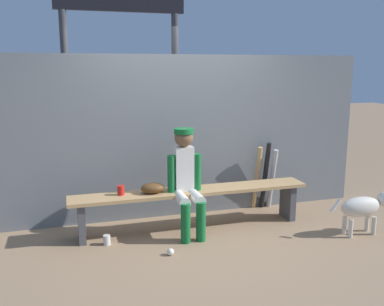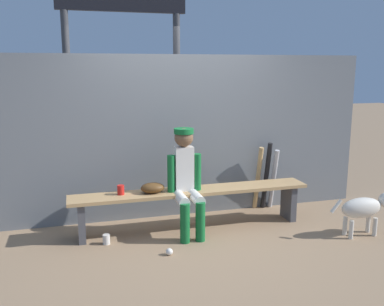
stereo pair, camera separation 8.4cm
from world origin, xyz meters
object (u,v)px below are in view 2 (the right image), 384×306
Objects in this scene: player_seated at (186,178)px; bat_aluminum_silver at (273,179)px; baseball at (169,252)px; bat_aluminum_black at (266,176)px; baseball_glove at (153,188)px; dog at (365,208)px; bat_wood_tan at (258,178)px; cup_on_ground at (106,239)px; cup_on_bench at (121,190)px; dugout_bench at (192,198)px; scoreboard at (126,10)px.

bat_aluminum_silver is (1.39, 0.53, -0.26)m from player_seated.
bat_aluminum_black is at bearing 33.99° from baseball.
baseball_glove reaches higher than dog.
bat_aluminum_silver is at bearing -14.45° from bat_aluminum_black.
bat_wood_tan is 8.11× the size of cup_on_ground.
player_seated is 0.77m from cup_on_bench.
bat_wood_tan reaches higher than cup_on_bench.
cup_on_bench is (-1.92, -0.42, 0.11)m from bat_wood_tan.
cup_on_bench reaches higher than cup_on_ground.
player_seated is at bearing 162.52° from dog.
player_seated reaches higher than baseball_glove.
bat_wood_tan is 2.25m from cup_on_ground.
bat_wood_tan is at bearing 173.33° from bat_aluminum_black.
cup_on_ground is (-2.24, -0.63, -0.42)m from bat_aluminum_black.
player_seated is at bearing -154.10° from bat_wood_tan.
dugout_bench is 3.26× the size of bat_wood_tan.
bat_wood_tan is 1.91m from baseball.
dog reaches higher than cup_on_ground.
bat_wood_tan is 12.05× the size of baseball.
bat_wood_tan is at bearing 16.81° from cup_on_ground.
player_seated is at bearing -156.71° from bat_aluminum_black.
cup_on_bench is at bearing 121.03° from baseball.
baseball is at bearing -121.72° from player_seated.
player_seated is 16.84× the size of baseball.
bat_wood_tan is 0.95× the size of bat_aluminum_black.
dog is (2.37, -0.74, -0.22)m from baseball_glove.
bat_aluminum_black is 12.74× the size of baseball.
bat_aluminum_black is (1.29, 0.56, -0.21)m from player_seated.
scoreboard reaches higher than cup_on_bench.
dugout_bench is at bearing 48.46° from player_seated.
player_seated is 2.12m from dog.
bat_wood_tan is at bearing 169.80° from bat_aluminum_silver.
cup_on_bench is (-0.37, 0.03, -0.01)m from baseball_glove.
bat_wood_tan reaches higher than bat_aluminum_silver.
dog is (0.82, -1.20, -0.11)m from bat_wood_tan.
cup_on_ground is (-0.95, -0.07, -0.63)m from player_seated.
player_seated reaches higher than bat_aluminum_black.
player_seated is 1.14m from cup_on_ground.
baseball is at bearing 177.84° from dog.
bat_aluminum_black is 2.08m from cup_on_bench.
cup_on_ground is at bearing 142.65° from baseball.
bat_aluminum_silver is at bearing 14.46° from cup_on_ground.
cup_on_ground is 3.05m from scoreboard.
bat_wood_tan is at bearing -26.44° from scoreboard.
cup_on_bench is (0.20, 0.22, 0.50)m from cup_on_ground.
scoreboard reaches higher than bat_aluminum_black.
cup_on_ground is 0.03× the size of scoreboard.
baseball_glove is at bearing 180.00° from dugout_bench.
bat_wood_tan is at bearing 16.39° from baseball_glove.
player_seated reaches higher than dog.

